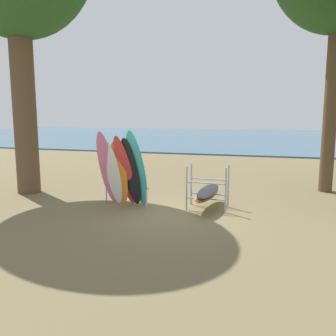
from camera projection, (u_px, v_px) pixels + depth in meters
name	position (u px, v px, depth m)	size (l,w,h in m)	color
ground_plane	(168.00, 214.00, 9.62)	(80.00, 80.00, 0.00)	brown
lake_water	(248.00, 137.00, 39.79)	(80.00, 36.00, 0.10)	#38607A
leaning_board_pile	(122.00, 171.00, 10.36)	(1.62, 0.96, 2.27)	pink
board_storage_rack	(207.00, 192.00, 10.17)	(1.15, 2.13, 1.25)	#9EA0A5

